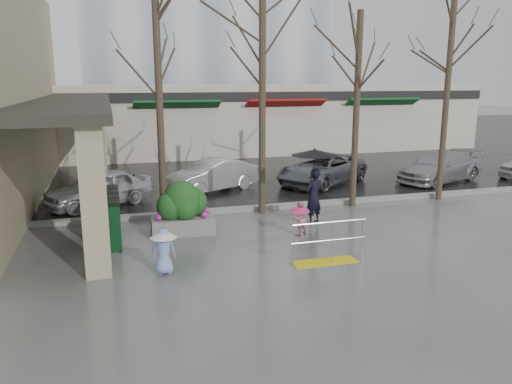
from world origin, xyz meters
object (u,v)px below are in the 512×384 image
tree_mideast (358,62)px  tree_east (451,48)px  car_d (440,167)px  tree_west (157,52)px  child_pink (299,216)px  car_b (212,175)px  handrail (327,247)px  tree_midwest (262,49)px  car_a (98,188)px  child_blue (164,247)px  news_boxes (110,217)px  car_c (322,169)px  planter (182,208)px  woman (314,177)px

tree_mideast → tree_east: tree_east is taller
tree_mideast → car_d: 7.54m
tree_west → child_pink: 6.28m
tree_west → car_b: bearing=58.4°
tree_east → tree_mideast: bearing=180.0°
handrail → tree_midwest: (-0.16, 4.80, 4.86)m
tree_midwest → car_a: bearing=154.4°
child_blue → news_boxes: (-1.13, 2.90, 0.01)m
child_blue → car_c: (7.48, 8.19, -0.01)m
tree_east → car_b: tree_east is taller
tree_west → planter: (0.37, -1.49, -4.35)m
planter → car_a: bearing=120.5°
tree_mideast → tree_midwest: bearing=180.0°
car_b → handrail: bearing=-18.7°
child_pink → tree_mideast: bearing=-160.9°
tree_west → news_boxes: bearing=-136.7°
woman → car_a: (-6.28, 4.13, -0.83)m
car_a → car_d: bearing=63.9°
child_blue → planter: size_ratio=0.60×
car_b → tree_east: bearing=38.3°
tree_midwest → child_blue: tree_midwest is taller
car_a → car_d: same height
tree_west → car_a: bearing=128.4°
woman → tree_east: bearing=169.3°
child_pink → planter: bearing=-40.6°
handrail → tree_east: 9.60m
handrail → child_blue: child_blue is taller
tree_west → car_a: size_ratio=1.84×
tree_west → child_blue: (-0.47, -4.41, -4.45)m
car_d → tree_midwest: bearing=-91.6°
car_a → car_b: same height
car_a → car_b: 4.42m
tree_midwest → tree_mideast: bearing=-0.0°
tree_mideast → child_pink: 5.83m
child_blue → planter: bearing=-95.9°
woman → child_blue: size_ratio=2.17×
car_a → news_boxes: bearing=-22.3°
child_blue → car_b: (2.75, 8.13, -0.01)m
tree_midwest → car_c: bearing=44.8°
woman → news_boxes: 5.98m
car_b → car_d: same height
car_a → car_b: size_ratio=0.97×
woman → news_boxes: bearing=-28.3°
child_blue → car_a: bearing=-67.6°
woman → child_blue: bearing=3.0°
car_d → car_c: bearing=-120.1°
handrail → car_c: bearing=67.0°
woman → child_pink: woman is taller
car_b → planter: bearing=-46.1°
handrail → planter: (-2.99, 3.31, 0.36)m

